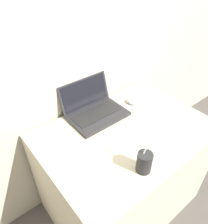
{
  "coord_description": "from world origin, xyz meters",
  "views": [
    {
      "loc": [
        -0.73,
        -0.31,
        1.69
      ],
      "look_at": [
        -0.05,
        0.53,
        0.86
      ],
      "focal_mm": 35.0,
      "sensor_mm": 36.0,
      "label": 1
    }
  ],
  "objects": [
    {
      "name": "wall_back",
      "position": [
        0.0,
        0.79,
        1.25
      ],
      "size": [
        7.0,
        0.04,
        2.5
      ],
      "color": "#BCB299",
      "rests_on": "ground_plane"
    },
    {
      "name": "drink_cup",
      "position": [
        -0.13,
        0.11,
        0.84
      ],
      "size": [
        0.08,
        0.08,
        0.21
      ],
      "color": "#232326",
      "rests_on": "desk"
    },
    {
      "name": "laptop",
      "position": [
        -0.05,
        0.64,
        0.82
      ],
      "size": [
        0.37,
        0.3,
        0.21
      ],
      "color": "#232326",
      "rests_on": "desk"
    },
    {
      "name": "desk",
      "position": [
        0.0,
        0.37,
        0.39
      ],
      "size": [
        1.05,
        0.75,
        0.78
      ],
      "color": "beige",
      "rests_on": "ground_plane"
    },
    {
      "name": "computer_mouse",
      "position": [
        0.23,
        0.56,
        0.8
      ],
      "size": [
        0.06,
        0.09,
        0.04
      ],
      "color": "#B2B2B7",
      "rests_on": "desk"
    }
  ]
}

